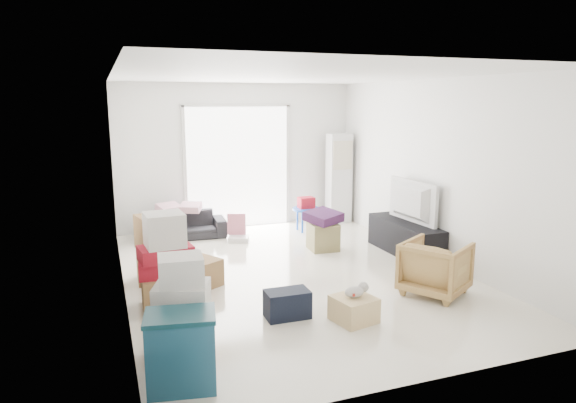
{
  "coord_description": "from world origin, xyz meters",
  "views": [
    {
      "loc": [
        -2.42,
        -6.38,
        2.38
      ],
      "look_at": [
        -0.01,
        0.2,
        1.0
      ],
      "focal_mm": 32.0,
      "sensor_mm": 36.0,
      "label": 1
    }
  ],
  "objects_px": {
    "television": "(406,217)",
    "sofa": "(181,221)",
    "ac_tower": "(339,178)",
    "ottoman": "(323,236)",
    "storage_bins": "(181,351)",
    "tv_console": "(405,238)",
    "kids_table": "(306,207)",
    "wood_crate": "(354,309)",
    "armchair": "(435,265)"
  },
  "relations": [
    {
      "from": "ac_tower",
      "to": "television",
      "type": "xyz_separation_m",
      "value": [
        0.05,
        -2.33,
        -0.29
      ]
    },
    {
      "from": "tv_console",
      "to": "television",
      "type": "bearing_deg",
      "value": 0.0
    },
    {
      "from": "ac_tower",
      "to": "television",
      "type": "bearing_deg",
      "value": -88.77
    },
    {
      "from": "armchair",
      "to": "storage_bins",
      "type": "bearing_deg",
      "value": 76.81
    },
    {
      "from": "ac_tower",
      "to": "ottoman",
      "type": "bearing_deg",
      "value": -122.62
    },
    {
      "from": "sofa",
      "to": "storage_bins",
      "type": "xyz_separation_m",
      "value": [
        -0.72,
        -4.87,
        0.03
      ]
    },
    {
      "from": "sofa",
      "to": "wood_crate",
      "type": "distance_m",
      "value": 4.36
    },
    {
      "from": "ac_tower",
      "to": "ottoman",
      "type": "xyz_separation_m",
      "value": [
        -1.08,
        -1.68,
        -0.66
      ]
    },
    {
      "from": "television",
      "to": "ottoman",
      "type": "bearing_deg",
      "value": 56.76
    },
    {
      "from": "storage_bins",
      "to": "tv_console",
      "type": "bearing_deg",
      "value": 34.61
    },
    {
      "from": "ottoman",
      "to": "sofa",
      "type": "bearing_deg",
      "value": 143.18
    },
    {
      "from": "ottoman",
      "to": "kids_table",
      "type": "distance_m",
      "value": 1.27
    },
    {
      "from": "television",
      "to": "sofa",
      "type": "relative_size",
      "value": 0.73
    },
    {
      "from": "sofa",
      "to": "armchair",
      "type": "xyz_separation_m",
      "value": [
        2.57,
        -3.79,
        0.07
      ]
    },
    {
      "from": "storage_bins",
      "to": "kids_table",
      "type": "height_order",
      "value": "storage_bins"
    },
    {
      "from": "ac_tower",
      "to": "sofa",
      "type": "xyz_separation_m",
      "value": [
        -3.13,
        -0.15,
        -0.57
      ]
    },
    {
      "from": "ottoman",
      "to": "wood_crate",
      "type": "height_order",
      "value": "ottoman"
    },
    {
      "from": "armchair",
      "to": "television",
      "type": "bearing_deg",
      "value": -51.91
    },
    {
      "from": "television",
      "to": "wood_crate",
      "type": "relative_size",
      "value": 2.73
    },
    {
      "from": "ac_tower",
      "to": "ottoman",
      "type": "height_order",
      "value": "ac_tower"
    },
    {
      "from": "kids_table",
      "to": "wood_crate",
      "type": "distance_m",
      "value": 4.01
    },
    {
      "from": "television",
      "to": "ottoman",
      "type": "height_order",
      "value": "television"
    },
    {
      "from": "television",
      "to": "sofa",
      "type": "distance_m",
      "value": 3.86
    },
    {
      "from": "armchair",
      "to": "storage_bins",
      "type": "height_order",
      "value": "armchair"
    },
    {
      "from": "ottoman",
      "to": "kids_table",
      "type": "bearing_deg",
      "value": 80.6
    },
    {
      "from": "ottoman",
      "to": "wood_crate",
      "type": "xyz_separation_m",
      "value": [
        -0.8,
        -2.64,
        -0.08
      ]
    },
    {
      "from": "sofa",
      "to": "wood_crate",
      "type": "height_order",
      "value": "sofa"
    },
    {
      "from": "sofa",
      "to": "storage_bins",
      "type": "bearing_deg",
      "value": -94.82
    },
    {
      "from": "television",
      "to": "storage_bins",
      "type": "xyz_separation_m",
      "value": [
        -3.9,
        -2.69,
        -0.25
      ]
    },
    {
      "from": "ottoman",
      "to": "ac_tower",
      "type": "bearing_deg",
      "value": 57.38
    },
    {
      "from": "television",
      "to": "wood_crate",
      "type": "height_order",
      "value": "television"
    },
    {
      "from": "storage_bins",
      "to": "television",
      "type": "bearing_deg",
      "value": 34.61
    },
    {
      "from": "tv_console",
      "to": "sofa",
      "type": "bearing_deg",
      "value": 145.6
    },
    {
      "from": "ac_tower",
      "to": "storage_bins",
      "type": "bearing_deg",
      "value": -127.5
    },
    {
      "from": "armchair",
      "to": "ottoman",
      "type": "relative_size",
      "value": 1.7
    },
    {
      "from": "ac_tower",
      "to": "ottoman",
      "type": "relative_size",
      "value": 3.99
    },
    {
      "from": "sofa",
      "to": "storage_bins",
      "type": "relative_size",
      "value": 2.32
    },
    {
      "from": "wood_crate",
      "to": "tv_console",
      "type": "bearing_deg",
      "value": 45.98
    },
    {
      "from": "tv_console",
      "to": "kids_table",
      "type": "bearing_deg",
      "value": 116.27
    },
    {
      "from": "ac_tower",
      "to": "kids_table",
      "type": "xyz_separation_m",
      "value": [
        -0.87,
        -0.45,
        -0.42
      ]
    },
    {
      "from": "armchair",
      "to": "kids_table",
      "type": "xyz_separation_m",
      "value": [
        -0.32,
        3.49,
        0.08
      ]
    },
    {
      "from": "wood_crate",
      "to": "ottoman",
      "type": "bearing_deg",
      "value": 73.07
    },
    {
      "from": "tv_console",
      "to": "storage_bins",
      "type": "relative_size",
      "value": 2.32
    },
    {
      "from": "ac_tower",
      "to": "tv_console",
      "type": "relative_size",
      "value": 1.14
    },
    {
      "from": "sofa",
      "to": "storage_bins",
      "type": "distance_m",
      "value": 4.92
    },
    {
      "from": "sofa",
      "to": "kids_table",
      "type": "distance_m",
      "value": 2.28
    },
    {
      "from": "television",
      "to": "tv_console",
      "type": "bearing_deg",
      "value": -0.0
    },
    {
      "from": "storage_bins",
      "to": "ac_tower",
      "type": "bearing_deg",
      "value": 52.5
    },
    {
      "from": "tv_console",
      "to": "armchair",
      "type": "xyz_separation_m",
      "value": [
        -0.61,
        -1.62,
        0.12
      ]
    },
    {
      "from": "tv_console",
      "to": "ottoman",
      "type": "xyz_separation_m",
      "value": [
        -1.13,
        0.64,
        -0.04
      ]
    }
  ]
}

